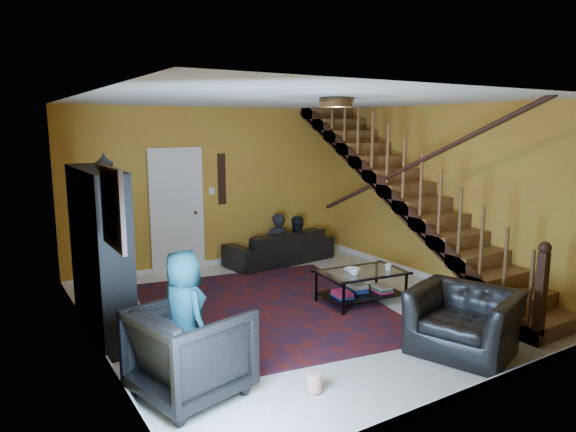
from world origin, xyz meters
name	(u,v)px	position (x,y,z in m)	size (l,w,h in m)	color
floor	(298,310)	(0.00, 0.00, 0.00)	(5.50, 5.50, 0.00)	beige
room	(171,296)	(-1.33, 1.33, 0.05)	(5.50, 5.50, 5.50)	#A66625
staircase	(415,197)	(2.12, 0.00, 1.40)	(0.95, 5.02, 3.18)	brown
bookshelf	(100,255)	(-2.40, 0.60, 0.96)	(0.35, 1.80, 2.00)	black
door	(177,212)	(-0.70, 2.73, 1.02)	(0.82, 0.05, 2.05)	silver
framed_picture	(112,208)	(-2.57, -0.90, 1.75)	(0.04, 0.74, 0.74)	maroon
wall_hanging	(222,179)	(0.15, 2.73, 1.55)	(0.14, 0.03, 0.90)	black
ceiling_fixture	(337,103)	(0.00, -0.80, 2.74)	(0.40, 0.40, 0.10)	#3F2814
rug	(266,309)	(-0.35, 0.26, 0.01)	(3.12, 3.57, 0.02)	#44100C
sofa	(280,246)	(1.08, 2.30, 0.30)	(2.03, 0.79, 0.59)	black
armchair_left	(190,351)	(-2.05, -1.35, 0.43)	(0.92, 0.94, 0.86)	black
armchair_right	(464,321)	(0.86, -2.05, 0.35)	(1.08, 0.94, 0.70)	black
person_adult_a	(277,249)	(1.06, 2.35, 0.23)	(0.50, 0.32, 1.36)	black
person_adult_b	(296,249)	(1.47, 2.35, 0.18)	(0.62, 0.48, 1.27)	black
person_child	(184,313)	(-1.95, -0.93, 0.64)	(0.63, 0.41, 1.28)	#1C5E6B
coffee_table	(361,284)	(0.96, -0.18, 0.26)	(1.26, 0.83, 0.45)	black
cup_a	(354,272)	(0.73, -0.30, 0.50)	(0.13, 0.13, 0.10)	#999999
cup_b	(388,267)	(1.29, -0.37, 0.50)	(0.10, 0.10, 0.10)	#999999
bowl	(352,270)	(0.81, -0.15, 0.48)	(0.22, 0.22, 0.05)	#999999
vase	(104,162)	(-2.41, 0.10, 2.10)	(0.18, 0.18, 0.19)	#999999
popcorn_bucket	(314,382)	(-1.05, -1.92, 0.10)	(0.15, 0.15, 0.17)	red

